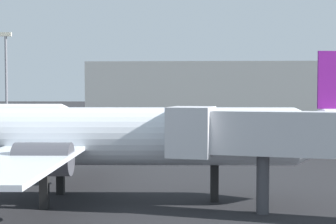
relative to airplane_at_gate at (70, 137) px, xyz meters
The scene contains 3 objects.
airplane_at_gate is the anchor object (origin of this frame).
light_mast_left 73.52m from the airplane_at_gate, 114.39° to the left, with size 2.40×0.50×18.81m.
terminal_building 100.94m from the airplane_at_gate, 82.91° to the left, with size 61.58×27.63×14.10m, color #B7B7B2.
Camera 1 is at (-3.29, -9.30, 6.76)m, focal length 50.14 mm.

